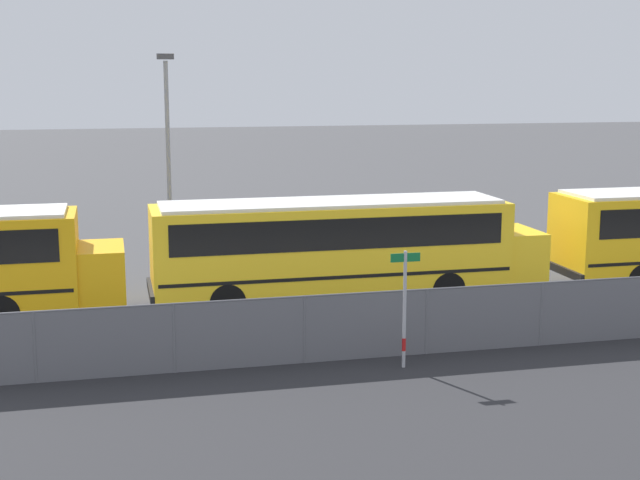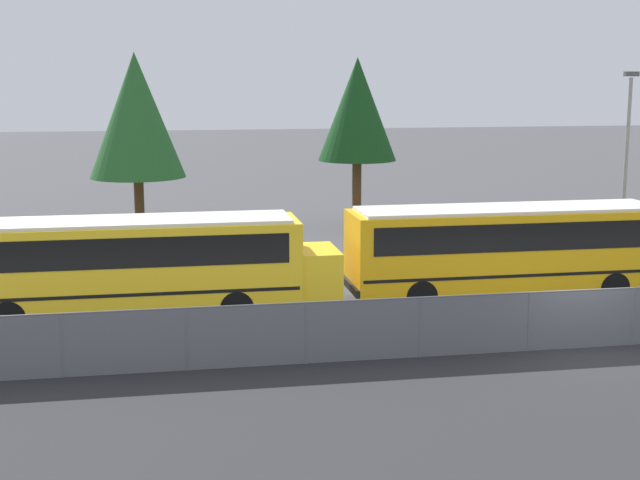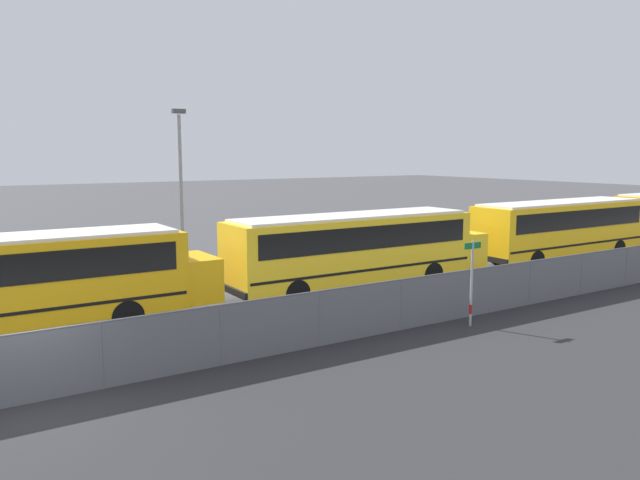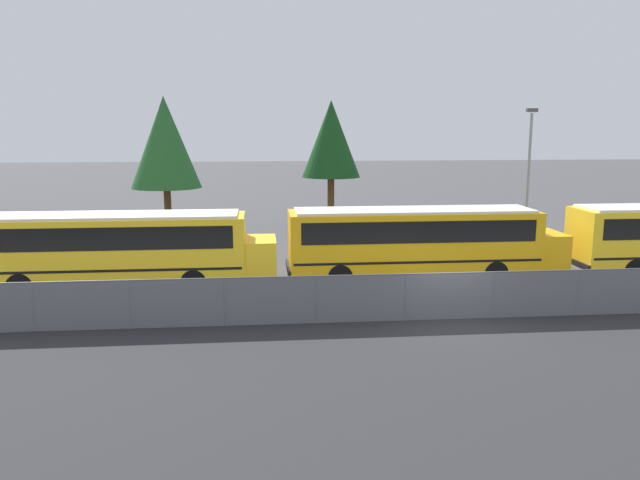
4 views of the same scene
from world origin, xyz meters
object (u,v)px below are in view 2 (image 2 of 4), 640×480
Objects in this scene: light_pole at (627,152)px; tree_1 at (357,110)px; school_bus_3 at (515,244)px; school_bus_2 at (133,260)px; tree_0 at (136,116)px.

light_pole is 12.33m from tree_1.
tree_1 reaches higher than school_bus_3.
light_pole reaches higher than school_bus_2.
school_bus_3 is at bearing -48.09° from tree_0.
tree_1 is (-2.09, 14.50, 3.82)m from school_bus_3.
tree_1 reaches higher than school_bus_2.
tree_0 reaches higher than school_bus_2.
tree_0 is 10.29m from tree_1.
light_pole is (8.00, 7.58, 2.26)m from school_bus_3.
tree_0 is 1.02× the size of tree_1.
tree_1 reaches higher than light_pole.
tree_1 is at bearing 4.13° from tree_0.
tree_0 is (-20.35, 6.18, 1.40)m from light_pole.
school_bus_2 is 1.59× the size of light_pole.
school_bus_3 is (12.25, 0.37, 0.00)m from school_bus_2.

